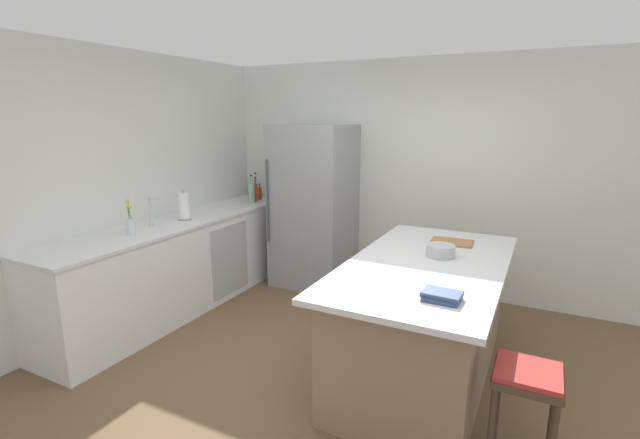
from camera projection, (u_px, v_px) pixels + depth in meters
The scene contains 17 objects.
ground_plane at pixel (340, 385), 3.38m from camera, with size 7.20×7.20×0.00m, color brown.
wall_rear at pixel (424, 178), 5.04m from camera, with size 6.00×0.10×2.60m, color silver.
wall_left at pixel (102, 191), 4.17m from camera, with size 0.10×6.00×2.60m, color silver.
counter_run_left at pixel (182, 264), 4.69m from camera, with size 0.67×3.09×0.94m.
kitchen_island at pixel (424, 319), 3.43m from camera, with size 1.09×2.10×0.92m.
refrigerator at pixel (314, 206), 5.28m from camera, with size 0.85×0.78×1.88m.
bar_stool at pixel (526, 388), 2.48m from camera, with size 0.36×0.36×0.63m.
sink_faucet at pixel (151, 210), 4.30m from camera, with size 0.15×0.05×0.30m.
flower_vase at pixel (130, 223), 4.01m from camera, with size 0.07×0.07×0.33m.
paper_towel_roll at pixel (184, 207), 4.58m from camera, with size 0.14×0.14×0.31m.
soda_bottle at pixel (256, 188), 5.82m from camera, with size 0.08×0.08×0.32m.
hot_sauce_bottle at pixel (260, 193), 5.70m from camera, with size 0.05×0.05×0.21m.
vinegar_bottle at pixel (256, 192), 5.60m from camera, with size 0.06×0.06×0.30m.
gin_bottle at pixel (252, 192), 5.50m from camera, with size 0.08×0.08×0.34m.
cookbook_stack at pixel (442, 296), 2.65m from camera, with size 0.23×0.19×0.05m.
mixing_bowl at pixel (440, 251), 3.46m from camera, with size 0.22×0.22×0.09m.
cutting_board at pixel (452, 242), 3.83m from camera, with size 0.36×0.25×0.02m.
Camera 1 is at (1.23, -2.75, 1.98)m, focal length 25.18 mm.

